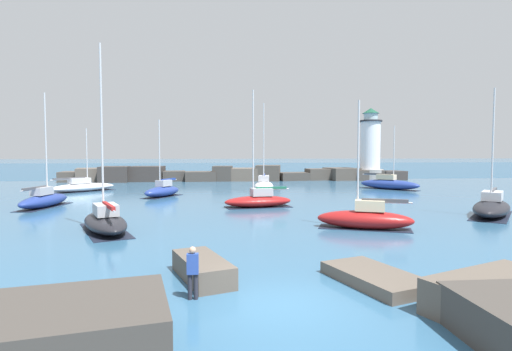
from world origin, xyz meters
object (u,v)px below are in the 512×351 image
(sailboat_moored_4, at_px, (492,207))
(person_on_rocks, at_px, (193,270))
(sailboat_moored_2, at_px, (44,199))
(sailboat_moored_8, at_px, (82,187))
(sailboat_moored_0, at_px, (389,184))
(sailboat_moored_5, at_px, (105,221))
(sailboat_moored_6, at_px, (264,186))
(lighthouse, at_px, (370,149))
(sailboat_moored_1, at_px, (259,200))
(sailboat_moored_3, at_px, (163,190))
(sailboat_moored_7, at_px, (365,218))

(sailboat_moored_4, relative_size, person_on_rocks, 5.48)
(sailboat_moored_2, relative_size, sailboat_moored_4, 1.05)
(sailboat_moored_4, bearing_deg, sailboat_moored_8, 148.59)
(sailboat_moored_0, height_order, sailboat_moored_8, sailboat_moored_0)
(sailboat_moored_4, distance_m, sailboat_moored_5, 26.45)
(sailboat_moored_4, xyz_separation_m, sailboat_moored_6, (-14.37, 19.00, 0.08))
(sailboat_moored_4, xyz_separation_m, sailboat_moored_8, (-35.59, 21.73, -0.07))
(lighthouse, height_order, person_on_rocks, lighthouse)
(sailboat_moored_1, bearing_deg, sailboat_moored_2, 174.96)
(sailboat_moored_0, relative_size, sailboat_moored_3, 0.99)
(sailboat_moored_7, relative_size, sailboat_moored_8, 1.03)
(sailboat_moored_2, distance_m, sailboat_moored_3, 11.41)
(sailboat_moored_7, height_order, sailboat_moored_8, sailboat_moored_7)
(sailboat_moored_8, bearing_deg, sailboat_moored_1, -38.56)
(sailboat_moored_7, bearing_deg, sailboat_moored_6, 98.60)
(sailboat_moored_8, height_order, person_on_rocks, sailboat_moored_8)
(sailboat_moored_5, distance_m, sailboat_moored_7, 15.37)
(lighthouse, xyz_separation_m, sailboat_moored_1, (-22.30, -32.00, -4.56))
(sailboat_moored_0, height_order, sailboat_moored_7, sailboat_moored_0)
(sailboat_moored_2, relative_size, person_on_rocks, 5.78)
(sailboat_moored_8, bearing_deg, sailboat_moored_6, -7.35)
(sailboat_moored_5, relative_size, sailboat_moored_7, 1.42)
(sailboat_moored_6, distance_m, person_on_rocks, 34.14)
(sailboat_moored_8, distance_m, person_on_rocks, 39.31)
(sailboat_moored_5, bearing_deg, sailboat_moored_2, 125.78)
(sailboat_moored_0, height_order, sailboat_moored_4, sailboat_moored_4)
(sailboat_moored_5, distance_m, person_on_rocks, 12.84)
(sailboat_moored_2, relative_size, sailboat_moored_5, 0.88)
(sailboat_moored_7, bearing_deg, sailboat_moored_4, 19.45)
(sailboat_moored_1, relative_size, sailboat_moored_4, 1.07)
(sailboat_moored_4, bearing_deg, lighthouse, 81.10)
(sailboat_moored_7, bearing_deg, person_on_rocks, -131.88)
(sailboat_moored_4, height_order, sailboat_moored_5, sailboat_moored_5)
(sailboat_moored_3, distance_m, sailboat_moored_4, 29.63)
(lighthouse, relative_size, sailboat_moored_1, 1.24)
(sailboat_moored_3, bearing_deg, sailboat_moored_2, -140.43)
(sailboat_moored_8, bearing_deg, sailboat_moored_2, -84.35)
(sailboat_moored_1, bearing_deg, sailboat_moored_3, 135.89)
(sailboat_moored_0, xyz_separation_m, sailboat_moored_2, (-35.84, -13.08, -0.05))
(lighthouse, xyz_separation_m, sailboat_moored_8, (-41.60, -16.62, -4.57))
(sailboat_moored_0, xyz_separation_m, person_on_rocks, (-22.15, -35.60, 0.22))
(sailboat_moored_4, bearing_deg, sailboat_moored_0, 85.60)
(sailboat_moored_5, bearing_deg, lighthouse, 52.09)
(sailboat_moored_2, relative_size, sailboat_moored_3, 1.21)
(sailboat_moored_4, bearing_deg, sailboat_moored_5, -173.27)
(sailboat_moored_4, distance_m, sailboat_moored_6, 23.82)
(person_on_rocks, bearing_deg, sailboat_moored_5, 116.55)
(sailboat_moored_2, relative_size, sailboat_moored_7, 1.25)
(sailboat_moored_5, height_order, sailboat_moored_7, sailboat_moored_5)
(sailboat_moored_5, relative_size, sailboat_moored_6, 1.07)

